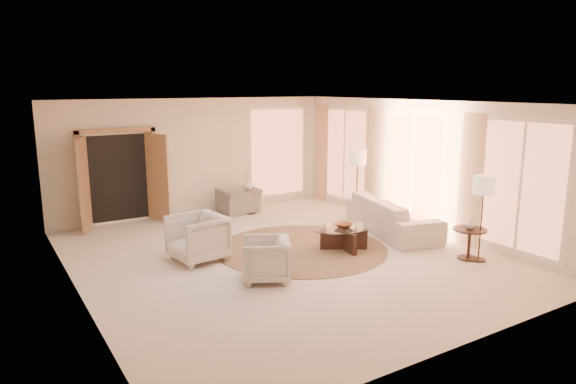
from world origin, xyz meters
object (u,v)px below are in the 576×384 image
coffee_table (344,235)px  end_vase (470,224)px  armchair_right (266,257)px  accent_chair (239,197)px  bowl (344,225)px  sofa (392,215)px  armchair_left (198,236)px  floor_lamp_far (484,189)px  end_table (469,238)px  floor_lamp_near (358,160)px  side_vase (248,185)px  side_table (248,199)px

coffee_table → end_vase: 2.31m
armchair_right → accent_chair: size_ratio=0.83×
coffee_table → bowl: size_ratio=4.85×
sofa → armchair_left: 4.24m
floor_lamp_far → end_vase: (-0.08, 0.16, -0.66)m
end_table → floor_lamp_near: 3.43m
coffee_table → end_table: (1.58, -1.63, 0.11)m
floor_lamp_near → accent_chair: bearing=135.0°
sofa → coffee_table: sofa is taller
side_vase → bowl: bearing=-86.5°
sofa → armchair_right: armchair_right is taller
end_table → accent_chair: bearing=110.5°
accent_chair → coffee_table: bearing=92.2°
sofa → side_table: bearing=44.0°
sofa → floor_lamp_near: floor_lamp_near is taller
armchair_right → side_vase: side_vase is taller
end_table → end_vase: end_vase is taller
accent_chair → floor_lamp_far: (2.07, -5.47, 0.91)m
armchair_left → accent_chair: size_ratio=0.99×
armchair_left → floor_lamp_near: floor_lamp_near is taller
bowl → side_vase: side_vase is taller
armchair_left → sofa: bearing=76.1°
floor_lamp_near → sofa: bearing=-92.2°
coffee_table → floor_lamp_far: bearing=-47.1°
sofa → floor_lamp_far: bearing=-164.2°
sofa → end_vase: sofa is taller
accent_chair → side_vase: size_ratio=3.57×
armchair_right → side_table: size_ratio=1.32×
floor_lamp_far → end_vase: bearing=117.2°
floor_lamp_near → end_vase: 3.36m
coffee_table → side_table: size_ratio=2.76×
floor_lamp_near → end_vase: bearing=-91.1°
sofa → floor_lamp_far: size_ratio=1.66×
side_vase → end_table: bearing=-70.8°
coffee_table → bowl: (0.00, 0.00, 0.21)m
armchair_left → end_table: (4.20, -2.52, -0.07)m
floor_lamp_near → coffee_table: bearing=-135.2°
armchair_left → end_vase: size_ratio=5.17×
coffee_table → end_vase: size_ratio=9.04×
coffee_table → end_vase: bearing=-45.9°
armchair_left → side_vase: size_ratio=3.53×
coffee_table → side_table: (-0.22, 3.53, 0.07)m
side_table → floor_lamp_near: size_ratio=0.35×
armchair_left → end_table: size_ratio=1.53×
armchair_left → side_vase: (2.40, 2.64, 0.25)m
end_table → side_vase: side_vase is taller
sofa → end_vase: size_ratio=14.45×
armchair_left → armchair_right: (0.57, -1.47, -0.08)m
coffee_table → bowl: bearing=90.0°
sofa → accent_chair: 3.86m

